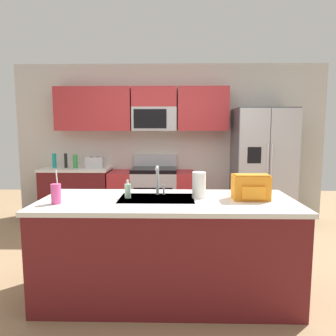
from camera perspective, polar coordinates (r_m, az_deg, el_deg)
The scene contains 15 objects.
ground_plane at distance 3.60m, azimuth -0.33°, elevation -18.06°, with size 9.00×9.00×0.00m, color #997A56.
kitchen_wall_unit at distance 5.35m, azimuth -1.27°, elevation 6.49°, with size 5.20×0.43×2.60m.
back_counter at distance 5.41m, azimuth -16.11°, elevation -4.67°, with size 1.10×0.63×0.90m.
range_oven at distance 5.19m, azimuth -2.91°, elevation -5.00°, with size 1.36×0.61×1.10m.
refrigerator at distance 5.21m, azimuth 16.69°, elevation 0.14°, with size 0.90×0.76×1.85m.
island_counter at distance 2.98m, azimuth -0.13°, elevation -14.12°, with size 2.29×0.94×0.90m.
toaster at distance 5.20m, azimuth -13.12°, elevation 0.95°, with size 0.28×0.16×0.18m.
pepper_mill at distance 5.38m, azimuth -18.02°, elevation 1.29°, with size 0.05×0.05×0.23m, color black.
bottle_teal at distance 5.46m, azimuth -19.89°, elevation 1.28°, with size 0.07×0.07×0.23m, color teal.
bottle_green at distance 5.28m, azimuth -16.42°, elevation 1.14°, with size 0.07×0.07×0.22m, color green.
sink_faucet at distance 3.01m, azimuth -1.84°, elevation -1.76°, with size 0.08×0.21×0.28m.
drink_cup_pink at distance 2.83m, azimuth -19.61°, elevation -4.40°, with size 0.08×0.08×0.29m.
soap_dispenser at distance 2.91m, azimuth -7.31°, elevation -4.10°, with size 0.06×0.06×0.17m.
paper_towel_roll at distance 2.90m, azimuth 5.63°, elevation -3.10°, with size 0.12×0.12×0.24m, color white.
backpack at distance 2.92m, azimuth 14.77°, elevation -3.28°, with size 0.32×0.22×0.23m.
Camera 1 is at (0.09, -3.26, 1.53)m, focal length 33.66 mm.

